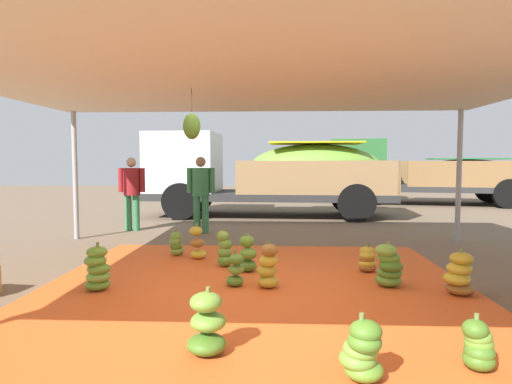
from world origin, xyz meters
TOP-DOWN VIEW (x-y plane):
  - ground_plane at (0.00, 3.00)m, footprint 40.00×40.00m
  - tarp_orange at (0.00, 0.00)m, footprint 5.36×5.34m
  - tent_canopy at (-0.01, -0.08)m, footprint 8.00×7.00m
  - banana_bunch_0 at (-0.26, 0.03)m, footprint 0.31×0.31m
  - banana_bunch_1 at (-1.91, -0.23)m, footprint 0.41×0.40m
  - banana_bunch_2 at (-0.31, -1.91)m, footprint 0.41×0.44m
  - banana_bunch_3 at (-0.52, 1.06)m, footprint 0.31×0.31m
  - banana_bunch_4 at (1.66, 0.09)m, footprint 0.39×0.43m
  - banana_bunch_5 at (1.76, -2.10)m, footprint 0.30×0.31m
  - banana_bunch_6 at (0.86, -2.32)m, footprint 0.39×0.39m
  - banana_bunch_7 at (0.15, -0.03)m, footprint 0.35×0.35m
  - banana_bunch_8 at (-1.01, 1.53)m, footprint 0.31×0.31m
  - banana_bunch_9 at (-0.15, 0.75)m, footprint 0.36×0.37m
  - banana_bunch_10 at (1.54, 0.83)m, footprint 0.32×0.34m
  - banana_bunch_11 at (-1.40, 1.76)m, footprint 0.27×0.29m
  - banana_bunch_12 at (2.40, -0.22)m, footprint 0.48×0.46m
  - cargo_truck_main at (-0.06, 7.26)m, footprint 7.00×2.57m
  - cargo_truck_far at (5.57, 11.28)m, footprint 7.40×3.74m
  - worker_0 at (-3.02, 4.43)m, footprint 0.61×0.37m
  - worker_1 at (-1.39, 4.15)m, footprint 0.61×0.38m

SIDE VIEW (x-z plane):
  - ground_plane at x=0.00m, z-range 0.00..0.00m
  - tarp_orange at x=0.00m, z-range 0.00..0.01m
  - banana_bunch_10 at x=1.54m, z-range -0.03..0.39m
  - banana_bunch_5 at x=1.76m, z-range -0.02..0.40m
  - banana_bunch_0 at x=-0.26m, z-range -0.03..0.43m
  - banana_bunch_11 at x=-1.40m, z-range -0.02..0.42m
  - banana_bunch_6 at x=0.86m, z-range -0.03..0.47m
  - banana_bunch_2 at x=-0.31m, z-range -0.03..0.51m
  - banana_bunch_12 at x=2.40m, z-range -0.03..0.52m
  - banana_bunch_9 at x=-0.15m, z-range -0.03..0.53m
  - banana_bunch_8 at x=-1.01m, z-range -0.04..0.54m
  - banana_bunch_1 at x=-1.91m, z-range -0.03..0.55m
  - banana_bunch_4 at x=1.66m, z-range -0.03..0.55m
  - banana_bunch_3 at x=-0.52m, z-range -0.02..0.55m
  - banana_bunch_7 at x=0.15m, z-range -0.03..0.56m
  - worker_0 at x=-3.02m, z-range 0.14..1.81m
  - worker_1 at x=-1.39m, z-range 0.14..1.82m
  - cargo_truck_far at x=5.57m, z-range -0.01..2.39m
  - cargo_truck_main at x=-0.06m, z-range 0.08..2.48m
  - tent_canopy at x=-0.01m, z-range 1.24..3.88m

